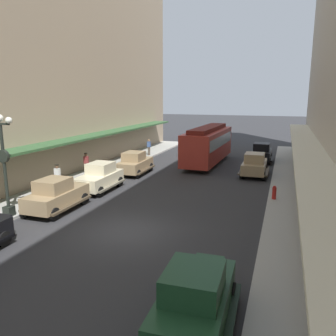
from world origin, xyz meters
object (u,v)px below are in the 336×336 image
(pedestrian_0, at_px, (58,177))
(pedestrian_2, at_px, (149,147))
(parked_car_6, at_px, (99,177))
(lamp_post_with_clock, at_px, (4,161))
(parked_car_1, at_px, (255,164))
(parked_car_4, at_px, (262,152))
(streetcar, at_px, (208,144))
(parked_car_0, at_px, (195,297))
(pedestrian_1, at_px, (86,163))
(parked_car_5, at_px, (56,194))
(parked_car_2, at_px, (135,163))
(fire_hydrant, at_px, (274,192))

(pedestrian_0, relative_size, pedestrian_2, 1.02)
(parked_car_6, relative_size, lamp_post_with_clock, 0.83)
(parked_car_6, relative_size, pedestrian_2, 2.61)
(parked_car_1, height_order, parked_car_4, same)
(parked_car_6, bearing_deg, pedestrian_2, 97.78)
(lamp_post_with_clock, distance_m, pedestrian_0, 5.46)
(streetcar, height_order, pedestrian_0, streetcar)
(parked_car_0, relative_size, parked_car_6, 1.01)
(parked_car_0, relative_size, pedestrian_1, 2.58)
(parked_car_4, height_order, pedestrian_0, parked_car_4)
(pedestrian_1, bearing_deg, streetcar, 44.41)
(parked_car_1, bearing_deg, pedestrian_0, -143.21)
(parked_car_4, bearing_deg, parked_car_6, -124.41)
(streetcar, relative_size, lamp_post_with_clock, 1.87)
(pedestrian_2, bearing_deg, parked_car_5, -84.50)
(parked_car_4, xyz_separation_m, streetcar, (-4.64, -2.63, 0.96))
(parked_car_2, xyz_separation_m, parked_car_6, (-0.22, -5.17, 0.00))
(parked_car_5, xyz_separation_m, fire_hydrant, (11.18, 5.63, -0.38))
(parked_car_5, bearing_deg, pedestrian_2, 95.50)
(parked_car_2, bearing_deg, parked_car_5, -91.98)
(streetcar, relative_size, pedestrian_1, 5.79)
(parked_car_0, bearing_deg, parked_car_5, 144.34)
(parked_car_2, distance_m, parked_car_6, 5.17)
(parked_car_2, xyz_separation_m, pedestrian_0, (-2.65, -6.32, 0.07))
(parked_car_0, relative_size, lamp_post_with_clock, 0.83)
(parked_car_0, xyz_separation_m, parked_car_6, (-9.47, 11.25, 0.00))
(parked_car_2, height_order, pedestrian_1, parked_car_2)
(pedestrian_2, bearing_deg, parked_car_4, 3.90)
(parked_car_5, bearing_deg, pedestrian_1, 111.41)
(parked_car_6, xyz_separation_m, lamp_post_with_clock, (-1.67, -6.19, 2.04))
(pedestrian_0, bearing_deg, parked_car_1, 36.79)
(parked_car_1, distance_m, lamp_post_with_clock, 17.82)
(streetcar, relative_size, pedestrian_2, 5.90)
(parked_car_0, distance_m, parked_car_1, 18.91)
(parked_car_6, relative_size, fire_hydrant, 5.21)
(parked_car_0, distance_m, parked_car_5, 11.78)
(parked_car_5, relative_size, parked_car_6, 1.00)
(streetcar, bearing_deg, parked_car_4, 29.54)
(parked_car_1, distance_m, parked_car_4, 6.17)
(fire_hydrant, relative_size, pedestrian_2, 0.50)
(lamp_post_with_clock, distance_m, fire_hydrant, 14.96)
(parked_car_2, relative_size, lamp_post_with_clock, 0.83)
(parked_car_6, bearing_deg, parked_car_0, -49.91)
(parked_car_5, distance_m, lamp_post_with_clock, 3.15)
(parked_car_6, bearing_deg, parked_car_5, -91.37)
(lamp_post_with_clock, bearing_deg, parked_car_6, 74.91)
(parked_car_2, distance_m, streetcar, 7.65)
(parked_car_5, xyz_separation_m, streetcar, (4.93, 15.58, 0.96))
(parked_car_1, bearing_deg, streetcar, 142.00)
(parked_car_2, bearing_deg, pedestrian_0, -112.78)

